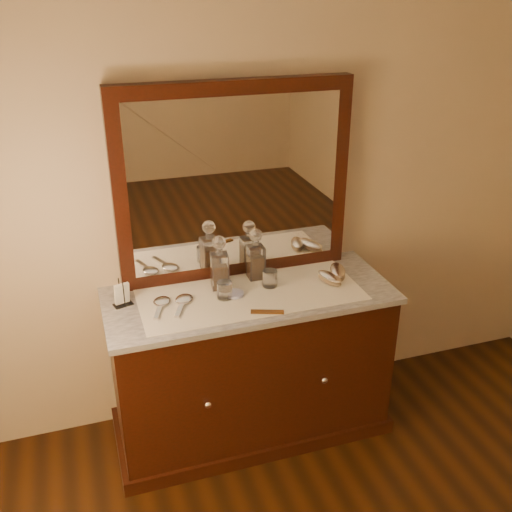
% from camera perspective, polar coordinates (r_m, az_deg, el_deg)
% --- Properties ---
extents(dresser_cabinet, '(1.40, 0.55, 0.82)m').
position_cam_1_polar(dresser_cabinet, '(3.16, -0.57, -10.61)').
color(dresser_cabinet, black).
rests_on(dresser_cabinet, floor).
extents(dresser_plinth, '(1.46, 0.59, 0.08)m').
position_cam_1_polar(dresser_plinth, '(3.39, -0.54, -15.68)').
color(dresser_plinth, black).
rests_on(dresser_plinth, floor).
extents(knob_left, '(0.04, 0.04, 0.04)m').
position_cam_1_polar(knob_left, '(2.86, -4.71, -14.20)').
color(knob_left, silver).
rests_on(knob_left, dresser_cabinet).
extents(knob_right, '(0.04, 0.04, 0.04)m').
position_cam_1_polar(knob_right, '(3.02, 6.67, -11.90)').
color(knob_right, silver).
rests_on(knob_right, dresser_cabinet).
extents(marble_top, '(1.44, 0.59, 0.03)m').
position_cam_1_polar(marble_top, '(2.93, -0.61, -3.88)').
color(marble_top, silver).
rests_on(marble_top, dresser_cabinet).
extents(mirror_frame, '(1.20, 0.08, 1.00)m').
position_cam_1_polar(mirror_frame, '(2.94, -2.10, 7.15)').
color(mirror_frame, black).
rests_on(mirror_frame, marble_top).
extents(mirror_glass, '(1.06, 0.01, 0.86)m').
position_cam_1_polar(mirror_glass, '(2.91, -1.92, 6.96)').
color(mirror_glass, white).
rests_on(mirror_glass, marble_top).
extents(lace_runner, '(1.10, 0.45, 0.00)m').
position_cam_1_polar(lace_runner, '(2.91, -0.49, -3.77)').
color(lace_runner, white).
rests_on(lace_runner, marble_top).
extents(pin_dish, '(0.11, 0.11, 0.02)m').
position_cam_1_polar(pin_dish, '(2.90, -2.07, -3.70)').
color(pin_dish, white).
rests_on(pin_dish, lace_runner).
extents(comb, '(0.16, 0.08, 0.01)m').
position_cam_1_polar(comb, '(2.75, 1.11, -5.46)').
color(comb, brown).
rests_on(comb, lace_runner).
extents(napkin_rack, '(0.10, 0.08, 0.13)m').
position_cam_1_polar(napkin_rack, '(2.87, -12.90, -3.74)').
color(napkin_rack, black).
rests_on(napkin_rack, marble_top).
extents(decanter_left, '(0.10, 0.10, 0.28)m').
position_cam_1_polar(decanter_left, '(2.93, -3.56, -1.15)').
color(decanter_left, brown).
rests_on(decanter_left, lace_runner).
extents(decanter_right, '(0.08, 0.08, 0.27)m').
position_cam_1_polar(decanter_right, '(3.02, -0.02, -0.30)').
color(decanter_right, brown).
rests_on(decanter_right, lace_runner).
extents(brush_near, '(0.11, 0.17, 0.04)m').
position_cam_1_polar(brush_near, '(3.04, 7.19, -2.15)').
color(brush_near, '#8E7557').
rests_on(brush_near, lace_runner).
extents(brush_far, '(0.13, 0.19, 0.05)m').
position_cam_1_polar(brush_far, '(3.10, 7.94, -1.55)').
color(brush_far, '#8E7557').
rests_on(brush_far, lace_runner).
extents(hand_mirror_outer, '(0.12, 0.22, 0.02)m').
position_cam_1_polar(hand_mirror_outer, '(2.85, -9.21, -4.56)').
color(hand_mirror_outer, silver).
rests_on(hand_mirror_outer, lace_runner).
extents(hand_mirror_inner, '(0.14, 0.22, 0.02)m').
position_cam_1_polar(hand_mirror_inner, '(2.85, -7.08, -4.36)').
color(hand_mirror_inner, silver).
rests_on(hand_mirror_inner, lace_runner).
extents(tumblers, '(0.33, 0.12, 0.09)m').
position_cam_1_polar(tumblers, '(2.91, -0.81, -2.75)').
color(tumblers, white).
rests_on(tumblers, lace_runner).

